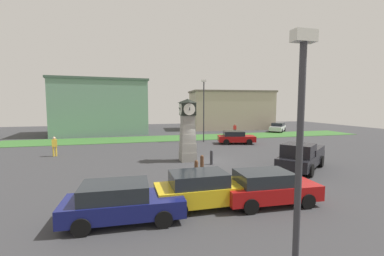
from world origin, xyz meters
The scene contains 18 objects.
ground_plane centered at (0.00, 0.00, 0.00)m, with size 78.20×78.20×0.00m, color #38383A.
clock_tower centered at (-1.23, 0.88, 2.35)m, with size 1.39×1.39×4.79m.
bollard_near_tower centered at (0.15, -0.76, 0.54)m, with size 0.22×0.22×1.07m.
bollard_mid_row centered at (-0.86, -1.67, 0.47)m, with size 0.25×0.25×0.92m.
bollard_far_row centered at (-1.59, -2.83, 0.43)m, with size 0.24×0.24×0.86m.
car_navy_sedan centered at (-6.10, -8.54, 0.75)m, with size 4.46×2.09×1.47m.
car_near_tower centered at (-2.75, -8.06, 0.78)m, with size 4.21×1.85×1.53m.
car_by_building centered at (0.08, -8.44, 0.75)m, with size 4.22×2.05×1.47m.
car_far_lot centered at (17.80, 17.78, 0.74)m, with size 4.28×4.35×1.44m.
car_end_of_row centered at (6.02, 7.95, 0.72)m, with size 4.36×2.84×1.40m.
pickup_truck centered at (5.50, -3.71, 0.93)m, with size 5.28×4.73×1.85m.
pedestrian_near_bench centered at (9.45, 15.74, 0.88)m, with size 0.42×0.27×1.55m.
pedestrian_crossing_lot centered at (-11.65, 5.39, 0.95)m, with size 0.45×0.33×1.66m.
street_lamp_near_road centered at (-2.43, -13.65, 3.41)m, with size 0.50×0.24×5.84m.
street_lamp_far_side centered at (3.01, 10.23, 4.10)m, with size 0.50×0.24×7.19m.
warehouse_blue_far centered at (-9.32, 22.47, 4.00)m, with size 13.84×10.11×7.99m.
storefront_low_left centered at (12.52, 24.40, 3.38)m, with size 14.85×8.16×6.73m.
grass_verge_far centered at (3.34, 14.34, 0.02)m, with size 46.92×5.66×0.04m, color #386B2D.
Camera 1 is at (-5.94, -18.16, 4.36)m, focal length 24.00 mm.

